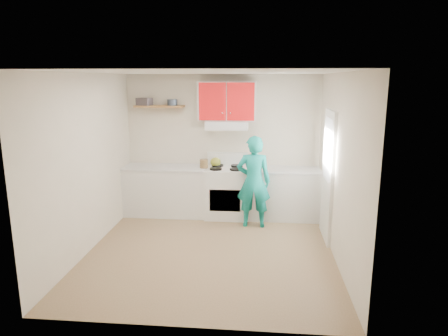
# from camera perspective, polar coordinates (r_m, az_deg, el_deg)

# --- Properties ---
(floor) EXTENTS (3.80, 3.80, 0.00)m
(floor) POSITION_cam_1_polar(r_m,az_deg,el_deg) (6.12, -1.91, -11.68)
(floor) COLOR brown
(floor) RESTS_ON ground
(ceiling) EXTENTS (3.60, 3.80, 0.04)m
(ceiling) POSITION_cam_1_polar(r_m,az_deg,el_deg) (5.58, -2.11, 13.46)
(ceiling) COLOR white
(ceiling) RESTS_ON floor
(back_wall) EXTENTS (3.60, 0.04, 2.60)m
(back_wall) POSITION_cam_1_polar(r_m,az_deg,el_deg) (7.57, -0.19, 3.35)
(back_wall) COLOR beige
(back_wall) RESTS_ON floor
(front_wall) EXTENTS (3.60, 0.04, 2.60)m
(front_wall) POSITION_cam_1_polar(r_m,az_deg,el_deg) (3.90, -5.56, -5.61)
(front_wall) COLOR beige
(front_wall) RESTS_ON floor
(left_wall) EXTENTS (0.04, 3.80, 2.60)m
(left_wall) POSITION_cam_1_polar(r_m,az_deg,el_deg) (6.20, -18.75, 0.62)
(left_wall) COLOR beige
(left_wall) RESTS_ON floor
(right_wall) EXTENTS (0.04, 3.80, 2.60)m
(right_wall) POSITION_cam_1_polar(r_m,az_deg,el_deg) (5.77, 16.02, -0.06)
(right_wall) COLOR beige
(right_wall) RESTS_ON floor
(door) EXTENTS (0.05, 0.85, 2.05)m
(door) POSITION_cam_1_polar(r_m,az_deg,el_deg) (6.50, 14.55, -1.08)
(door) COLOR white
(door) RESTS_ON floor
(door_glass) EXTENTS (0.01, 0.55, 0.95)m
(door_glass) POSITION_cam_1_polar(r_m,az_deg,el_deg) (6.41, 14.52, 2.62)
(door_glass) COLOR white
(door_glass) RESTS_ON door
(counter_left) EXTENTS (1.52, 0.60, 0.90)m
(counter_left) POSITION_cam_1_polar(r_m,az_deg,el_deg) (7.63, -8.21, -3.25)
(counter_left) COLOR silver
(counter_left) RESTS_ON floor
(counter_right) EXTENTS (1.32, 0.60, 0.90)m
(counter_right) POSITION_cam_1_polar(r_m,az_deg,el_deg) (7.44, 8.39, -3.67)
(counter_right) COLOR silver
(counter_right) RESTS_ON floor
(stove) EXTENTS (0.76, 0.65, 0.92)m
(stove) POSITION_cam_1_polar(r_m,az_deg,el_deg) (7.43, 0.35, -3.48)
(stove) COLOR white
(stove) RESTS_ON floor
(range_hood) EXTENTS (0.76, 0.44, 0.15)m
(range_hood) POSITION_cam_1_polar(r_m,az_deg,el_deg) (7.29, 0.43, 6.12)
(range_hood) COLOR silver
(range_hood) RESTS_ON back_wall
(upper_cabinets) EXTENTS (1.02, 0.33, 0.70)m
(upper_cabinets) POSITION_cam_1_polar(r_m,az_deg,el_deg) (7.31, 0.47, 9.49)
(upper_cabinets) COLOR #B10F11
(upper_cabinets) RESTS_ON back_wall
(shelf) EXTENTS (0.90, 0.30, 0.04)m
(shelf) POSITION_cam_1_polar(r_m,az_deg,el_deg) (7.54, -9.14, 8.66)
(shelf) COLOR brown
(shelf) RESTS_ON back_wall
(books) EXTENTS (0.30, 0.25, 0.13)m
(books) POSITION_cam_1_polar(r_m,az_deg,el_deg) (7.57, -11.25, 9.24)
(books) COLOR #484045
(books) RESTS_ON shelf
(tin) EXTENTS (0.23, 0.23, 0.11)m
(tin) POSITION_cam_1_polar(r_m,az_deg,el_deg) (7.44, -7.36, 9.23)
(tin) COLOR #333D4C
(tin) RESTS_ON shelf
(kettle) EXTENTS (0.21, 0.21, 0.17)m
(kettle) POSITION_cam_1_polar(r_m,az_deg,el_deg) (7.44, -1.21, 0.87)
(kettle) COLOR olive
(kettle) RESTS_ON stove
(crock) EXTENTS (0.16, 0.16, 0.18)m
(crock) POSITION_cam_1_polar(r_m,az_deg,el_deg) (7.32, -2.88, 0.54)
(crock) COLOR brown
(crock) RESTS_ON counter_left
(cutting_board) EXTENTS (0.30, 0.24, 0.02)m
(cutting_board) POSITION_cam_1_polar(r_m,az_deg,el_deg) (7.34, 5.46, -0.11)
(cutting_board) COLOR olive
(cutting_board) RESTS_ON counter_right
(silicone_mat) EXTENTS (0.35, 0.30, 0.01)m
(silicone_mat) POSITION_cam_1_polar(r_m,az_deg,el_deg) (7.30, 10.97, -0.40)
(silicone_mat) COLOR red
(silicone_mat) RESTS_ON counter_right
(person) EXTENTS (0.58, 0.38, 1.59)m
(person) POSITION_cam_1_polar(r_m,az_deg,el_deg) (6.86, 4.23, -1.96)
(person) COLOR #0E827A
(person) RESTS_ON floor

